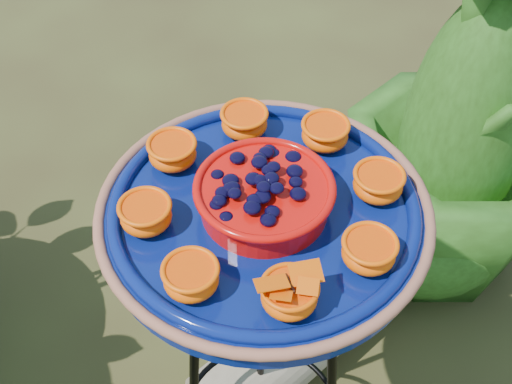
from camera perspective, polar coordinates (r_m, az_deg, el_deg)
tripod_stand at (r=1.19m, az=0.51°, el=-12.96°), size 0.38×0.38×0.81m
feeder_dish at (r=0.90m, az=0.66°, el=-1.47°), size 0.53×0.53×0.10m
driftwood_log at (r=1.68m, az=3.45°, el=-11.63°), size 0.56×0.37×0.18m
shrub_back_right at (r=1.67m, az=16.79°, el=6.52°), size 0.77×0.77×0.99m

